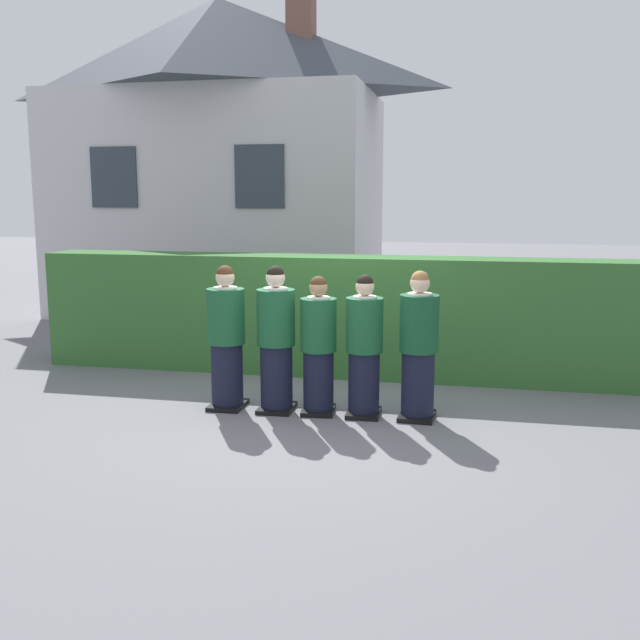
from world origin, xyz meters
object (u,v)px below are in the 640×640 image
student_front_row_1 (276,343)px  student_front_row_3 (364,349)px  student_front_row_4 (418,349)px  student_front_row_0 (226,341)px  student_front_row_2 (318,349)px

student_front_row_1 → student_front_row_3: size_ratio=1.05×
student_front_row_3 → student_front_row_4: (0.58, 0.01, 0.03)m
student_front_row_0 → student_front_row_4: size_ratio=1.01×
student_front_row_0 → student_front_row_4: (2.14, 0.04, -0.01)m
student_front_row_4 → student_front_row_2: bearing=-179.2°
student_front_row_3 → student_front_row_2: bearing=-179.8°
student_front_row_0 → student_front_row_4: student_front_row_0 is taller
student_front_row_2 → student_front_row_1: bearing=-178.0°
student_front_row_0 → student_front_row_1: bearing=1.2°
student_front_row_0 → student_front_row_2: bearing=1.6°
student_front_row_1 → student_front_row_4: 1.57m
student_front_row_2 → student_front_row_3: 0.51m
student_front_row_2 → student_front_row_4: (1.09, 0.01, 0.04)m
student_front_row_4 → student_front_row_1: bearing=-178.9°
student_front_row_2 → student_front_row_3: size_ratio=0.98×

